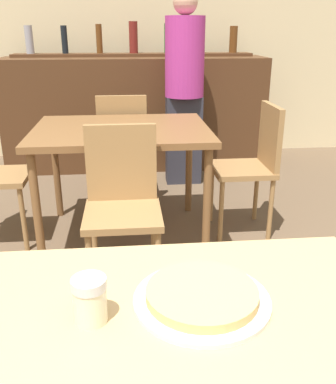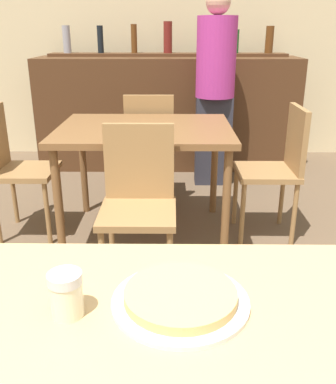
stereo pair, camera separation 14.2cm
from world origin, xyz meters
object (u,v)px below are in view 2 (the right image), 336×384
Objects in this scene: chair_far_side_back at (150,140)px; chair_far_side_left at (13,162)px; chair_far_side_front at (138,196)px; person_standing at (215,85)px; pizza_tray at (180,298)px; chair_far_side_right at (279,163)px; cheese_shaker at (66,294)px.

chair_far_side_back is 1.00× the size of chair_far_side_left.
chair_far_side_front is at bearing 90.00° from chair_far_side_back.
chair_far_side_front is 1.09m from chair_far_side_left.
chair_far_side_back is 0.54× the size of person_standing.
chair_far_side_left is at bearing 120.00° from pizza_tray.
pizza_tray is at bearing -20.07° from chair_far_side_right.
chair_far_side_right is at bearing 145.33° from chair_far_side_back.
chair_far_side_back is 1.09m from chair_far_side_right.
chair_far_side_left is 2.20m from pizza_tray.
chair_far_side_left is at bearing -90.00° from chair_far_side_right.
chair_far_side_left is (-0.89, -0.62, 0.00)m from chair_far_side_back.
chair_far_side_right is (1.78, 0.00, 0.00)m from chair_far_side_left.
chair_far_side_back is 8.33× the size of cheese_shaker.
cheese_shaker is at bearing -156.65° from chair_far_side_left.
chair_far_side_back is at bearing 94.57° from pizza_tray.
chair_far_side_front and chair_far_side_left have the same top height.
chair_far_side_front is 2.74× the size of pizza_tray.
chair_far_side_left is 8.33× the size of cheese_shaker.
chair_far_side_right is at bearing 34.67° from chair_far_side_front.
chair_far_side_back is at bearing -55.33° from chair_far_side_left.
person_standing is (1.45, 1.08, 0.38)m from chair_far_side_left.
chair_far_side_right is at bearing -72.53° from person_standing.
person_standing is at bearing -53.28° from chair_far_side_left.
chair_far_side_back and chair_far_side_left have the same top height.
cheese_shaker reaches higher than pizza_tray.
chair_far_side_right is at bearing 69.93° from pizza_tray.
person_standing reaches higher than pizza_tray.
chair_far_side_right is (0.89, 0.62, 0.00)m from chair_far_side_front.
pizza_tray is (0.20, -1.28, 0.25)m from chair_far_side_front.
chair_far_side_front is 1.00× the size of chair_far_side_right.
chair_far_side_front is 1.00× the size of chair_far_side_back.
chair_far_side_left is at bearing 145.33° from chair_far_side_front.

